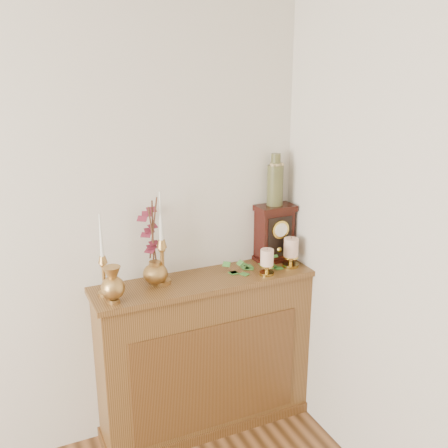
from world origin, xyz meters
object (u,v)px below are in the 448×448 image
candlestick_center (162,255)px  ceramic_vase (275,182)px  mantel_clock (274,233)px  candlestick_left (103,269)px  ginger_jar (151,244)px  bud_vase (113,285)px

candlestick_center → ceramic_vase: 0.77m
candlestick_center → mantel_clock: 0.71m
candlestick_left → mantel_clock: candlestick_left is taller
candlestick_left → candlestick_center: bearing=2.5°
candlestick_center → ginger_jar: (-0.05, 0.04, 0.05)m
candlestick_left → ginger_jar: 0.28m
candlestick_left → candlestick_center: 0.31m
candlestick_center → ginger_jar: size_ratio=1.03×
candlestick_left → ceramic_vase: ceramic_vase is taller
candlestick_left → ginger_jar: size_ratio=0.88×
candlestick_center → ceramic_vase: ceramic_vase is taller
bud_vase → mantel_clock: (1.00, 0.18, 0.07)m
bud_vase → ceramic_vase: 1.08m
candlestick_center → bud_vase: (-0.29, -0.12, -0.07)m
ceramic_vase → candlestick_left: bearing=-175.4°
candlestick_center → ceramic_vase: (0.71, 0.07, 0.30)m
ginger_jar → ceramic_vase: size_ratio=1.63×
candlestick_left → ceramic_vase: size_ratio=1.43×
candlestick_center → bud_vase: candlestick_center is taller
candlestick_left → mantel_clock: 1.02m
bud_vase → candlestick_left: bearing=100.4°
ginger_jar → ceramic_vase: bearing=2.1°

